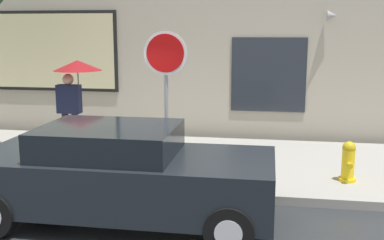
{
  "coord_description": "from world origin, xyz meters",
  "views": [
    {
      "loc": [
        3.0,
        -6.27,
        2.77
      ],
      "look_at": [
        1.66,
        1.8,
        1.2
      ],
      "focal_mm": 43.9,
      "sensor_mm": 36.0,
      "label": 1
    }
  ],
  "objects_px": {
    "parked_car": "(122,175)",
    "fire_hydrant": "(348,162)",
    "pedestrian_with_umbrella": "(75,79)",
    "stop_sign": "(166,76)"
  },
  "relations": [
    {
      "from": "pedestrian_with_umbrella",
      "to": "parked_car",
      "type": "bearing_deg",
      "value": -57.17
    },
    {
      "from": "parked_car",
      "to": "fire_hydrant",
      "type": "xyz_separation_m",
      "value": [
        3.48,
        2.01,
        -0.21
      ]
    },
    {
      "from": "fire_hydrant",
      "to": "parked_car",
      "type": "bearing_deg",
      "value": -150.03
    },
    {
      "from": "fire_hydrant",
      "to": "pedestrian_with_umbrella",
      "type": "distance_m",
      "value": 5.74
    },
    {
      "from": "parked_car",
      "to": "fire_hydrant",
      "type": "height_order",
      "value": "parked_car"
    },
    {
      "from": "pedestrian_with_umbrella",
      "to": "stop_sign",
      "type": "xyz_separation_m",
      "value": [
        2.3,
        -1.45,
        0.25
      ]
    },
    {
      "from": "fire_hydrant",
      "to": "stop_sign",
      "type": "height_order",
      "value": "stop_sign"
    },
    {
      "from": "parked_car",
      "to": "pedestrian_with_umbrella",
      "type": "distance_m",
      "value": 3.85
    },
    {
      "from": "fire_hydrant",
      "to": "pedestrian_with_umbrella",
      "type": "bearing_deg",
      "value": 168.53
    },
    {
      "from": "parked_car",
      "to": "pedestrian_with_umbrella",
      "type": "xyz_separation_m",
      "value": [
        -2.01,
        3.12,
        1.03
      ]
    }
  ]
}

